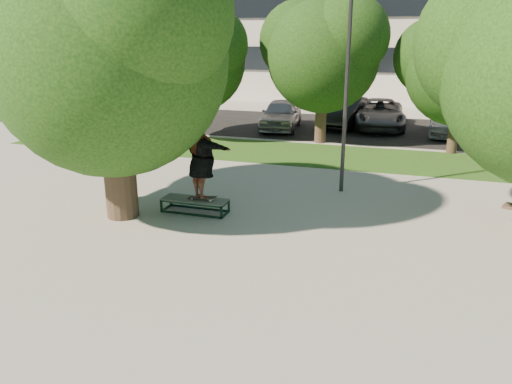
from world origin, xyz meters
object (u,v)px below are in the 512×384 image
(car_silver_a, at_px, (281,114))
(car_dark, at_px, (346,112))
(car_grey, at_px, (380,114))
(grind_box, at_px, (195,205))
(bystander, at_px, (120,170))
(lamppost, at_px, (347,88))
(tree_left, at_px, (108,43))
(car_silver_b, at_px, (450,121))

(car_silver_a, relative_size, car_dark, 0.97)
(car_dark, distance_m, car_grey, 1.73)
(car_silver_a, xyz_separation_m, car_dark, (3.03, 1.65, 0.00))
(grind_box, bearing_deg, bystander, 175.37)
(car_grey, bearing_deg, bystander, -118.41)
(car_dark, bearing_deg, grind_box, -89.32)
(lamppost, distance_m, bystander, 6.96)
(car_dark, height_order, car_grey, car_dark)
(grind_box, bearing_deg, car_grey, 75.72)
(grind_box, height_order, car_dark, car_dark)
(lamppost, distance_m, grind_box, 5.55)
(car_silver_a, bearing_deg, car_dark, 22.37)
(tree_left, relative_size, car_dark, 1.56)
(car_silver_b, bearing_deg, car_grey, 170.85)
(car_grey, relative_size, car_silver_b, 1.16)
(car_silver_a, bearing_deg, lamppost, -71.20)
(lamppost, height_order, grind_box, lamppost)
(tree_left, distance_m, car_silver_a, 14.11)
(tree_left, height_order, lamppost, tree_left)
(lamppost, height_order, bystander, lamppost)
(bystander, relative_size, car_grey, 0.35)
(grind_box, relative_size, car_dark, 0.39)
(tree_left, xyz_separation_m, car_dark, (3.79, 15.25, -3.67))
(car_silver_a, bearing_deg, bystander, -102.46)
(car_grey, bearing_deg, tree_left, -115.11)
(grind_box, bearing_deg, lamppost, 41.86)
(tree_left, bearing_deg, car_silver_a, 86.79)
(lamppost, bearing_deg, tree_left, -143.58)
(car_silver_b, bearing_deg, tree_left, -118.76)
(lamppost, relative_size, car_silver_a, 1.39)
(car_silver_a, xyz_separation_m, car_silver_b, (8.12, 1.12, -0.09))
(car_silver_a, height_order, car_grey, car_silver_a)
(lamppost, distance_m, car_silver_b, 11.67)
(car_silver_b, bearing_deg, car_silver_a, -169.78)
(bystander, distance_m, car_grey, 15.69)
(bystander, height_order, car_grey, bystander)
(lamppost, bearing_deg, car_dark, 97.53)
(grind_box, distance_m, car_dark, 14.63)
(car_dark, xyz_separation_m, car_grey, (1.73, 0.15, -0.02))
(lamppost, xyz_separation_m, bystander, (-5.90, -2.94, -2.22))
(bystander, xyz_separation_m, car_silver_b, (9.49, 13.76, -0.27))
(tree_left, height_order, grind_box, tree_left)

